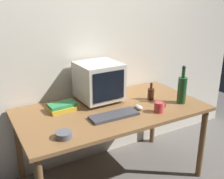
# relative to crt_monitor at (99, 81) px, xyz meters

# --- Properties ---
(ground_plane) EXTENTS (6.00, 6.00, 0.00)m
(ground_plane) POSITION_rel_crt_monitor_xyz_m (0.02, -0.23, -0.95)
(ground_plane) COLOR slate
(back_wall) EXTENTS (4.00, 0.08, 2.50)m
(back_wall) POSITION_rel_crt_monitor_xyz_m (0.02, 0.27, 0.30)
(back_wall) COLOR silver
(back_wall) RESTS_ON ground
(desk) EXTENTS (1.68, 0.88, 0.75)m
(desk) POSITION_rel_crt_monitor_xyz_m (0.02, -0.23, -0.27)
(desk) COLOR olive
(desk) RESTS_ON ground
(crt_monitor) EXTENTS (0.39, 0.40, 0.37)m
(crt_monitor) POSITION_rel_crt_monitor_xyz_m (0.00, 0.00, 0.00)
(crt_monitor) COLOR beige
(crt_monitor) RESTS_ON desk
(keyboard) EXTENTS (0.42, 0.15, 0.02)m
(keyboard) POSITION_rel_crt_monitor_xyz_m (-0.05, -0.39, -0.18)
(keyboard) COLOR #3F3F47
(keyboard) RESTS_ON desk
(computer_mouse) EXTENTS (0.06, 0.10, 0.04)m
(computer_mouse) POSITION_rel_crt_monitor_xyz_m (0.21, -0.36, -0.17)
(computer_mouse) COLOR beige
(computer_mouse) RESTS_ON desk
(bottle_tall) EXTENTS (0.08, 0.08, 0.36)m
(bottle_tall) POSITION_rel_crt_monitor_xyz_m (0.65, -0.43, -0.06)
(bottle_tall) COLOR #1E4C23
(bottle_tall) RESTS_ON desk
(bottle_short) EXTENTS (0.06, 0.06, 0.17)m
(bottle_short) POSITION_rel_crt_monitor_xyz_m (0.45, -0.22, -0.13)
(bottle_short) COLOR #472314
(bottle_short) RESTS_ON desk
(book_stack) EXTENTS (0.25, 0.16, 0.06)m
(book_stack) POSITION_rel_crt_monitor_xyz_m (-0.39, -0.05, -0.16)
(book_stack) COLOR gold
(book_stack) RESTS_ON desk
(mug) EXTENTS (0.12, 0.08, 0.09)m
(mug) POSITION_rel_crt_monitor_xyz_m (0.33, -0.50, -0.15)
(mug) COLOR #CC383D
(mug) RESTS_ON desk
(cd_spindle) EXTENTS (0.12, 0.12, 0.04)m
(cd_spindle) POSITION_rel_crt_monitor_xyz_m (-0.54, -0.52, -0.17)
(cd_spindle) COLOR #595B66
(cd_spindle) RESTS_ON desk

